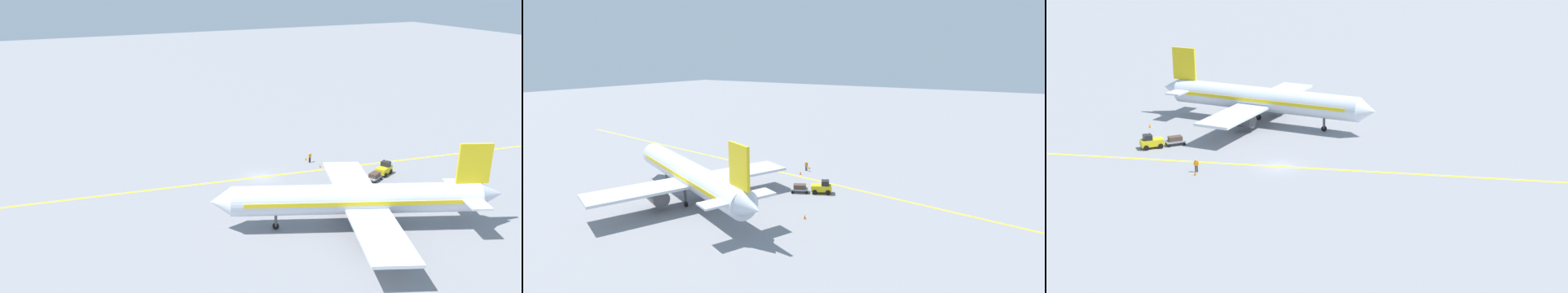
% 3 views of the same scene
% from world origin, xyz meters
% --- Properties ---
extents(ground_plane, '(400.00, 400.00, 0.00)m').
position_xyz_m(ground_plane, '(0.00, 0.00, 0.00)').
color(ground_plane, gray).
extents(apron_yellow_centreline, '(15.34, 119.12, 0.01)m').
position_xyz_m(apron_yellow_centreline, '(0.00, 0.00, 0.00)').
color(apron_yellow_centreline, yellow).
rests_on(apron_yellow_centreline, ground).
extents(airplane_at_gate, '(27.94, 34.09, 10.60)m').
position_xyz_m(airplane_at_gate, '(-19.63, -4.02, 3.71)').
color(airplane_at_gate, silver).
rests_on(airplane_at_gate, ground).
extents(baggage_tug_white, '(2.77, 3.35, 2.11)m').
position_xyz_m(baggage_tug_white, '(-6.83, -17.82, 0.90)').
color(baggage_tug_white, gold).
rests_on(baggage_tug_white, ground).
extents(baggage_cart_trailing, '(2.44, 2.95, 1.24)m').
position_xyz_m(baggage_cart_trailing, '(-8.35, -14.89, 0.76)').
color(baggage_cart_trailing, gray).
rests_on(baggage_cart_trailing, ground).
extents(ground_crew_worker, '(0.28, 0.57, 1.68)m').
position_xyz_m(ground_crew_worker, '(2.44, -9.94, 0.91)').
color(ground_crew_worker, '#23232D').
rests_on(ground_crew_worker, ground).
extents(traffic_cone_near_nose, '(0.32, 0.32, 0.55)m').
position_xyz_m(traffic_cone_near_nose, '(-0.23, -10.29, 0.28)').
color(traffic_cone_near_nose, orange).
rests_on(traffic_cone_near_nose, ground).
extents(traffic_cone_mid_apron, '(0.32, 0.32, 0.55)m').
position_xyz_m(traffic_cone_mid_apron, '(3.61, -9.86, 0.28)').
color(traffic_cone_mid_apron, orange).
rests_on(traffic_cone_mid_apron, ground).
extents(traffic_cone_by_wingtip, '(0.32, 0.32, 0.55)m').
position_xyz_m(traffic_cone_by_wingtip, '(-16.73, -20.51, 0.28)').
color(traffic_cone_by_wingtip, orange).
rests_on(traffic_cone_by_wingtip, ground).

